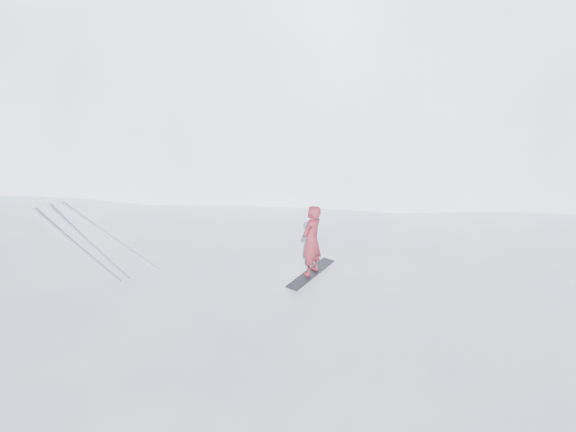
% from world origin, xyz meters
% --- Properties ---
extents(ground, '(400.00, 400.00, 0.00)m').
position_xyz_m(ground, '(0.00, 0.00, 0.00)').
color(ground, white).
rests_on(ground, ground).
extents(near_ridge, '(36.00, 28.00, 4.80)m').
position_xyz_m(near_ridge, '(1.00, 3.00, 0.00)').
color(near_ridge, white).
rests_on(near_ridge, ground).
extents(summit_peak, '(60.00, 56.00, 56.00)m').
position_xyz_m(summit_peak, '(22.00, 26.00, 0.00)').
color(summit_peak, white).
rests_on(summit_peak, ground).
extents(peak_shoulder, '(28.00, 24.00, 18.00)m').
position_xyz_m(peak_shoulder, '(10.00, 20.00, 0.00)').
color(peak_shoulder, white).
rests_on(peak_shoulder, ground).
extents(wind_bumps, '(16.00, 14.40, 1.00)m').
position_xyz_m(wind_bumps, '(-0.56, 2.12, 0.00)').
color(wind_bumps, white).
rests_on(wind_bumps, ground).
extents(snowboard, '(1.63, 0.92, 0.03)m').
position_xyz_m(snowboard, '(2.65, 0.22, 2.41)').
color(snowboard, black).
rests_on(snowboard, near_ridge).
extents(snowboarder, '(0.73, 0.61, 1.69)m').
position_xyz_m(snowboarder, '(2.65, 0.22, 3.27)').
color(snowboarder, maroon).
rests_on(snowboarder, snowboard).
extents(board_tracks, '(2.13, 5.95, 0.04)m').
position_xyz_m(board_tracks, '(-1.38, 5.20, 2.42)').
color(board_tracks, silver).
rests_on(board_tracks, ground).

